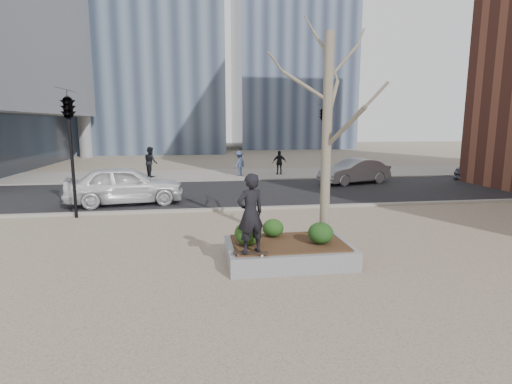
{
  "coord_description": "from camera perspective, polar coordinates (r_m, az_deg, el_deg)",
  "views": [
    {
      "loc": [
        -1.16,
        -9.18,
        3.36
      ],
      "look_at": [
        0.5,
        2.0,
        1.4
      ],
      "focal_mm": 28.0,
      "sensor_mm": 36.0,
      "label": 1
    }
  ],
  "objects": [
    {
      "name": "ground",
      "position": [
        9.85,
        -1.19,
        -10.12
      ],
      "size": [
        120.0,
        120.0,
        0.0
      ],
      "primitive_type": "plane",
      "color": "gray",
      "rests_on": "ground"
    },
    {
      "name": "street",
      "position": [
        19.51,
        -4.91,
        -0.1
      ],
      "size": [
        60.0,
        8.0,
        0.02
      ],
      "primitive_type": "cube",
      "color": "black",
      "rests_on": "ground"
    },
    {
      "name": "far_sidewalk",
      "position": [
        26.42,
        -5.86,
        2.5
      ],
      "size": [
        60.0,
        6.0,
        0.02
      ],
      "primitive_type": "cube",
      "color": "gray",
      "rests_on": "ground"
    },
    {
      "name": "planter",
      "position": [
        9.94,
        4.6,
        -8.58
      ],
      "size": [
        3.0,
        2.0,
        0.45
      ],
      "primitive_type": "cube",
      "color": "gray",
      "rests_on": "ground"
    },
    {
      "name": "planter_mulch",
      "position": [
        9.87,
        4.62,
        -7.23
      ],
      "size": [
        2.7,
        1.7,
        0.04
      ],
      "primitive_type": "cube",
      "color": "#382314",
      "rests_on": "planter"
    },
    {
      "name": "sycamore_tree",
      "position": [
        10.01,
        10.21,
        12.15
      ],
      "size": [
        2.8,
        2.8,
        6.6
      ],
      "primitive_type": null,
      "color": "gray",
      "rests_on": "planter_mulch"
    },
    {
      "name": "shrub_left",
      "position": [
        9.52,
        -1.11,
        -5.93
      ],
      "size": [
        0.66,
        0.66,
        0.57
      ],
      "primitive_type": "ellipsoid",
      "color": "#183711",
      "rests_on": "planter_mulch"
    },
    {
      "name": "shrub_middle",
      "position": [
        10.22,
        2.46,
        -5.15
      ],
      "size": [
        0.54,
        0.54,
        0.46
      ],
      "primitive_type": "ellipsoid",
      "color": "#164014",
      "rests_on": "planter_mulch"
    },
    {
      "name": "shrub_right",
      "position": [
        9.76,
        9.22,
        -5.81
      ],
      "size": [
        0.61,
        0.61,
        0.52
      ],
      "primitive_type": "ellipsoid",
      "color": "black",
      "rests_on": "planter_mulch"
    },
    {
      "name": "skateboard",
      "position": [
        8.97,
        -0.79,
        -8.85
      ],
      "size": [
        0.8,
        0.34,
        0.08
      ],
      "primitive_type": null,
      "rotation": [
        0.0,
        0.0,
        -0.18
      ],
      "color": "black",
      "rests_on": "planter"
    },
    {
      "name": "skateboarder",
      "position": [
        8.71,
        -0.81,
        -3.1
      ],
      "size": [
        0.76,
        0.64,
        1.77
      ],
      "primitive_type": "imported",
      "rotation": [
        0.0,
        0.0,
        3.53
      ],
      "color": "black",
      "rests_on": "skateboard"
    },
    {
      "name": "police_car",
      "position": [
        17.45,
        -18.17,
        0.98
      ],
      "size": [
        4.93,
        2.49,
        1.61
      ],
      "primitive_type": "imported",
      "rotation": [
        0.0,
        0.0,
        1.7
      ],
      "color": "white",
      "rests_on": "street"
    },
    {
      "name": "car_silver",
      "position": [
        23.03,
        13.87,
        2.91
      ],
      "size": [
        4.36,
        2.61,
        1.36
      ],
      "primitive_type": "imported",
      "rotation": [
        0.0,
        0.0,
        5.02
      ],
      "color": "#929399",
      "rests_on": "street"
    },
    {
      "name": "car_third",
      "position": [
        27.74,
        30.74,
        2.97
      ],
      "size": [
        4.98,
        2.59,
        1.38
      ],
      "primitive_type": "imported",
      "rotation": [
        0.0,
        0.0,
        4.86
      ],
      "color": "slate",
      "rests_on": "street"
    },
    {
      "name": "pedestrian_a",
      "position": [
        25.87,
        -14.8,
        4.2
      ],
      "size": [
        1.03,
        1.13,
        1.89
      ],
      "primitive_type": "imported",
      "rotation": [
        0.0,
        0.0,
        2.0
      ],
      "color": "black",
      "rests_on": "far_sidewalk"
    },
    {
      "name": "pedestrian_b",
      "position": [
        25.54,
        -2.41,
        4.12
      ],
      "size": [
        1.12,
        1.17,
        1.6
      ],
      "primitive_type": "imported",
      "rotation": [
        0.0,
        0.0,
        4.01
      ],
      "color": "#46577F",
      "rests_on": "far_sidewalk"
    },
    {
      "name": "pedestrian_c",
      "position": [
        26.29,
        3.38,
        4.23
      ],
      "size": [
        0.92,
        0.4,
        1.56
      ],
      "primitive_type": "imported",
      "rotation": [
        0.0,
        0.0,
        3.12
      ],
      "color": "black",
      "rests_on": "far_sidewalk"
    },
    {
      "name": "traffic_light_near",
      "position": [
        15.45,
        -24.83,
        4.81
      ],
      "size": [
        0.6,
        2.48,
        4.5
      ],
      "primitive_type": null,
      "color": "black",
      "rests_on": "ground"
    },
    {
      "name": "traffic_light_far",
      "position": [
        25.01,
        9.48,
        7.15
      ],
      "size": [
        0.6,
        2.48,
        4.5
      ],
      "primitive_type": null,
      "color": "black",
      "rests_on": "ground"
    }
  ]
}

